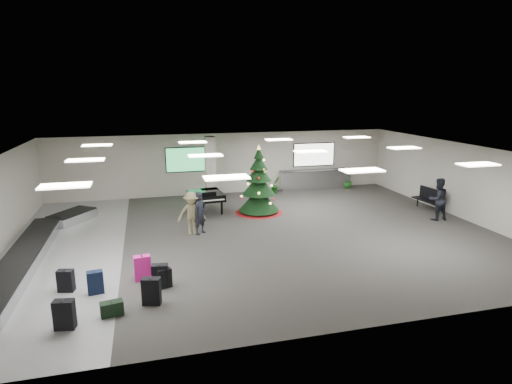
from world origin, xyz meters
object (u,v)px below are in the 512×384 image
object	(u,v)px
potted_plant_left	(275,185)
traveler_a	(200,213)
pink_suitcase	(142,268)
grand_piano	(206,196)
potted_plant_right	(348,180)
baggage_carousel	(35,249)
traveler_b	(192,213)
service_counter	(315,179)
traveler_bench	(438,199)
bench	(430,198)
christmas_tree	(259,190)

from	to	relation	value
potted_plant_left	traveler_a	bearing A→B (deg)	-130.16
pink_suitcase	grand_piano	bearing A→B (deg)	59.56
potted_plant_left	potted_plant_right	distance (m)	4.27
baggage_carousel	traveler_b	distance (m)	5.46
service_counter	traveler_bench	xyz separation A→B (m)	(2.80, -6.69, 0.36)
pink_suitcase	potted_plant_right	world-z (taller)	potted_plant_right
pink_suitcase	traveler_bench	bearing A→B (deg)	6.28
service_counter	potted_plant_right	bearing A→B (deg)	-8.18
traveler_bench	bench	bearing A→B (deg)	-116.47
traveler_a	traveler_b	size ratio (longest dim) A/B	1.00
pink_suitcase	service_counter	bearing A→B (deg)	38.54
grand_piano	christmas_tree	bearing A→B (deg)	-21.56
service_counter	grand_piano	distance (m)	7.21
grand_piano	traveler_a	xyz separation A→B (m)	(-0.63, -2.91, 0.06)
service_counter	bench	size ratio (longest dim) A/B	2.53
traveler_a	grand_piano	bearing A→B (deg)	38.84
pink_suitcase	bench	distance (m)	13.60
baggage_carousel	christmas_tree	bearing A→B (deg)	19.33
bench	potted_plant_left	distance (m)	7.69
potted_plant_right	service_counter	bearing A→B (deg)	171.82
service_counter	christmas_tree	world-z (taller)	christmas_tree
grand_piano	traveler_b	xyz separation A→B (m)	(-0.95, -2.84, 0.07)
baggage_carousel	potted_plant_right	xyz separation A→B (m)	(14.68, 6.47, 0.24)
pink_suitcase	potted_plant_left	world-z (taller)	potted_plant_left
bench	traveler_a	size ratio (longest dim) A/B	0.97
traveler_a	potted_plant_left	size ratio (longest dim) A/B	1.82
traveler_bench	potted_plant_left	bearing A→B (deg)	-50.97
traveler_a	potted_plant_right	size ratio (longest dim) A/B	1.83
traveler_b	baggage_carousel	bearing A→B (deg)	-173.18
grand_piano	baggage_carousel	bearing A→B (deg)	-154.74
baggage_carousel	traveler_bench	bearing A→B (deg)	0.15
pink_suitcase	potted_plant_right	size ratio (longest dim) A/B	0.84
christmas_tree	potted_plant_left	world-z (taller)	christmas_tree
potted_plant_right	christmas_tree	bearing A→B (deg)	-150.43
potted_plant_left	bench	bearing A→B (deg)	-39.21
grand_piano	potted_plant_right	size ratio (longest dim) A/B	2.20
traveler_a	pink_suitcase	bearing A→B (deg)	-159.52
traveler_b	potted_plant_right	size ratio (longest dim) A/B	1.84
baggage_carousel	traveler_b	bearing A→B (deg)	9.04
christmas_tree	traveler_bench	xyz separation A→B (m)	(7.05, -2.97, -0.15)
potted_plant_right	pink_suitcase	bearing A→B (deg)	-140.01
pink_suitcase	traveler_b	bearing A→B (deg)	56.35
traveler_b	service_counter	bearing A→B (deg)	35.95
baggage_carousel	potted_plant_left	bearing A→B (deg)	31.51
service_counter	potted_plant_right	distance (m)	1.86
traveler_b	potted_plant_left	distance (m)	7.50
traveler_b	traveler_a	bearing A→B (deg)	-14.75
traveler_bench	baggage_carousel	bearing A→B (deg)	-0.37
grand_piano	bench	size ratio (longest dim) A/B	1.24
pink_suitcase	grand_piano	distance (m)	7.18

